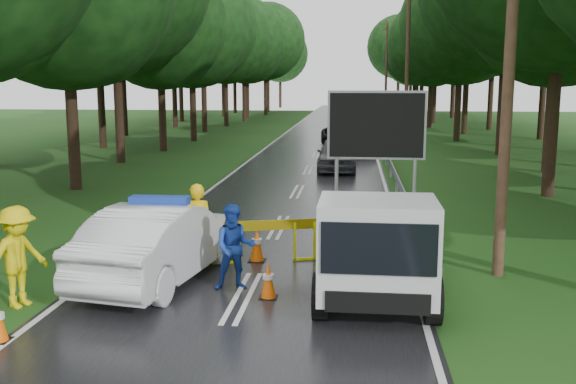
# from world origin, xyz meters

# --- Properties ---
(ground) EXTENTS (160.00, 160.00, 0.00)m
(ground) POSITION_xyz_m (0.00, 0.00, 0.00)
(ground) COLOR #164213
(ground) RESTS_ON ground
(road) EXTENTS (7.00, 140.00, 0.02)m
(road) POSITION_xyz_m (0.00, 30.00, 0.01)
(road) COLOR black
(road) RESTS_ON ground
(guardrail) EXTENTS (0.12, 60.06, 0.70)m
(guardrail) POSITION_xyz_m (3.70, 29.67, 0.55)
(guardrail) COLOR gray
(guardrail) RESTS_ON ground
(utility_pole_near) EXTENTS (1.40, 0.24, 10.00)m
(utility_pole_near) POSITION_xyz_m (5.20, 2.00, 5.06)
(utility_pole_near) COLOR #442B1F
(utility_pole_near) RESTS_ON ground
(utility_pole_mid) EXTENTS (1.40, 0.24, 10.00)m
(utility_pole_mid) POSITION_xyz_m (5.20, 28.00, 5.06)
(utility_pole_mid) COLOR #442B1F
(utility_pole_mid) RESTS_ON ground
(utility_pole_far) EXTENTS (1.40, 0.24, 10.00)m
(utility_pole_far) POSITION_xyz_m (5.20, 54.00, 5.06)
(utility_pole_far) COLOR #442B1F
(utility_pole_far) RESTS_ON ground
(police_sedan) EXTENTS (2.51, 5.13, 1.78)m
(police_sedan) POSITION_xyz_m (-1.87, 0.93, 0.81)
(police_sedan) COLOR silver
(police_sedan) RESTS_ON ground
(work_truck) EXTENTS (2.23, 4.89, 3.87)m
(work_truck) POSITION_xyz_m (2.52, 0.38, 1.05)
(work_truck) COLOR gray
(work_truck) RESTS_ON ground
(barrier) EXTENTS (2.33, 0.69, 1.00)m
(barrier) POSITION_xyz_m (0.10, 2.44, 0.75)
(barrier) COLOR #E0F10D
(barrier) RESTS_ON ground
(officer) EXTENTS (0.73, 0.52, 1.89)m
(officer) POSITION_xyz_m (-1.36, 2.00, 0.95)
(officer) COLOR yellow
(officer) RESTS_ON ground
(civilian) EXTENTS (0.96, 0.81, 1.73)m
(civilian) POSITION_xyz_m (-0.24, 0.50, 0.86)
(civilian) COLOR #17389A
(civilian) RESTS_ON ground
(bystander_left) EXTENTS (1.09, 1.39, 1.89)m
(bystander_left) POSITION_xyz_m (-4.00, -0.88, 0.94)
(bystander_left) COLOR yellow
(bystander_left) RESTS_ON ground
(queue_car_first) EXTENTS (1.84, 4.42, 1.50)m
(queue_car_first) POSITION_xyz_m (1.31, 18.09, 0.75)
(queue_car_first) COLOR #42464B
(queue_car_first) RESTS_ON ground
(queue_car_second) EXTENTS (2.39, 5.55, 1.59)m
(queue_car_second) POSITION_xyz_m (2.33, 25.81, 0.80)
(queue_car_second) COLOR gray
(queue_car_second) RESTS_ON ground
(queue_car_third) EXTENTS (3.46, 6.18, 1.63)m
(queue_car_third) POSITION_xyz_m (1.58, 31.82, 0.82)
(queue_car_third) COLOR black
(queue_car_third) RESTS_ON ground
(queue_car_fourth) EXTENTS (1.76, 4.57, 1.48)m
(queue_car_fourth) POSITION_xyz_m (1.04, 37.82, 0.74)
(queue_car_fourth) COLOR #3F4247
(queue_car_fourth) RESTS_ON ground
(cone_center) EXTENTS (0.35, 0.35, 0.73)m
(cone_center) POSITION_xyz_m (0.50, 0.00, 0.35)
(cone_center) COLOR black
(cone_center) RESTS_ON ground
(cone_far) EXTENTS (0.39, 0.39, 0.82)m
(cone_far) POSITION_xyz_m (-0.10, 2.50, 0.40)
(cone_far) COLOR black
(cone_far) RESTS_ON ground
(cone_left_mid) EXTENTS (0.31, 0.31, 0.67)m
(cone_left_mid) POSITION_xyz_m (-3.40, 1.68, 0.32)
(cone_left_mid) COLOR black
(cone_left_mid) RESTS_ON ground
(cone_right) EXTENTS (0.30, 0.30, 0.64)m
(cone_right) POSITION_xyz_m (2.98, 4.50, 0.31)
(cone_right) COLOR black
(cone_right) RESTS_ON ground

